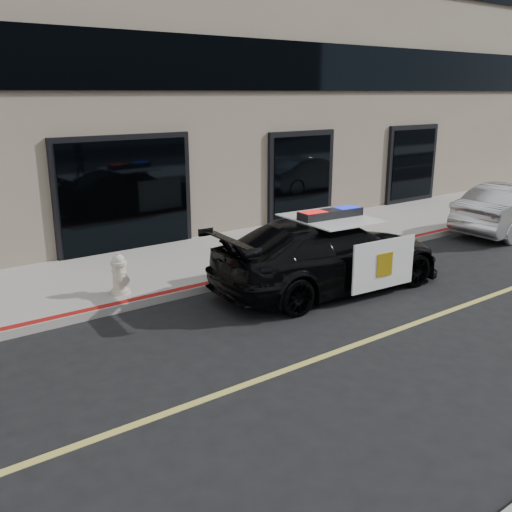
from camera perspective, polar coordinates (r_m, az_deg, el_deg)
ground at (r=9.41m, az=11.39°, el=-8.20°), size 120.00×120.00×0.00m
sidewalk_n at (r=13.22m, az=-5.58°, el=-0.43°), size 60.00×3.50×0.15m
building_n at (r=17.54m, az=-15.82°, el=22.68°), size 60.00×7.00×12.00m
police_car at (r=11.41m, az=7.33°, el=0.23°), size 2.74×5.25×1.62m
fire_hydrant at (r=10.98m, az=-13.47°, el=-1.86°), size 0.36×0.50×0.79m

